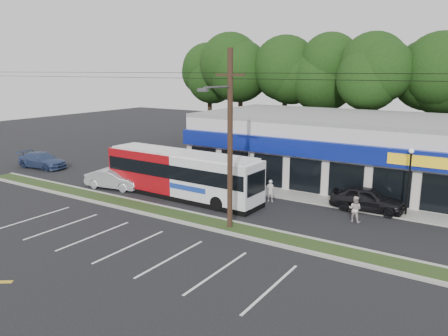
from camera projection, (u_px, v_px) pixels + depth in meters
ground at (178, 223)px, 25.74m from camera, size 120.00×120.00×0.00m
grass_strip at (188, 218)px, 26.55m from camera, size 40.00×1.60×0.12m
curb_south at (179, 222)px, 25.85m from camera, size 40.00×0.25×0.14m
curb_north at (196, 214)px, 27.24m from camera, size 40.00×0.25×0.14m
sidewalk at (315, 199)px, 30.44m from camera, size 32.00×2.20×0.10m
strip_mall at (354, 148)px, 35.27m from camera, size 25.00×12.55×5.30m
utility_pole at (227, 134)px, 23.81m from camera, size 50.00×2.77×10.00m
lamp_post at (409, 174)px, 26.52m from camera, size 0.30×0.30×4.25m
tree_line at (373, 75)px, 43.06m from camera, size 46.76×6.76×11.83m
metrobus at (182, 173)px, 30.76m from camera, size 12.25×2.87×3.28m
car_dark at (367, 199)px, 27.92m from camera, size 4.68×2.07×1.57m
car_silver at (114, 179)px, 33.22m from camera, size 4.70×2.33×1.48m
car_blue at (42, 160)px, 40.26m from camera, size 5.15×2.47×1.45m
pedestrian_a at (270, 191)px, 29.86m from camera, size 0.61×0.44×1.56m
pedestrian_b at (355, 209)px, 25.90m from camera, size 0.79×0.62×1.58m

